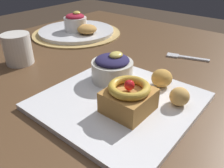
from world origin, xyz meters
name	(u,v)px	position (x,y,z in m)	size (l,w,h in m)	color
dining_table	(100,119)	(0.00, 0.00, 0.64)	(1.26, 1.14, 0.73)	brown
woven_placemat	(77,33)	(0.26, 0.36, 0.73)	(0.34, 0.34, 0.01)	tan
front_plate	(119,101)	(-0.01, -0.07, 0.74)	(0.30, 0.30, 0.01)	white
cake_slice	(129,97)	(-0.03, -0.11, 0.77)	(0.09, 0.08, 0.07)	#B77F3D
berry_ramekin	(112,68)	(0.04, -0.01, 0.77)	(0.10, 0.10, 0.07)	silver
fritter_front	(179,96)	(0.05, -0.18, 0.76)	(0.04, 0.04, 0.04)	tan
fritter_middle	(162,78)	(0.09, -0.11, 0.76)	(0.05, 0.05, 0.04)	gold
back_plate	(77,31)	(0.26, 0.36, 0.74)	(0.29, 0.29, 0.01)	white
back_ramekin	(75,22)	(0.25, 0.35, 0.78)	(0.09, 0.09, 0.07)	white
back_pastry	(87,29)	(0.25, 0.29, 0.76)	(0.07, 0.07, 0.03)	#C68E47
fork	(184,57)	(0.30, -0.08, 0.73)	(0.05, 0.12, 0.00)	silver
coffee_mug	(18,49)	(-0.03, 0.28, 0.77)	(0.08, 0.08, 0.09)	silver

